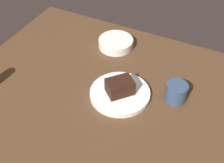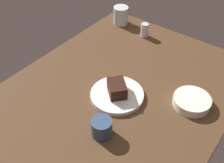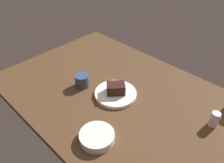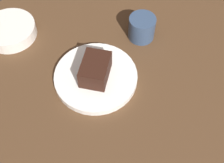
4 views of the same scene
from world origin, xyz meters
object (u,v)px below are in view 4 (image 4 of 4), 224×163
Objects in this scene: side_bowl at (10,30)px; coffee_cup at (142,28)px; dessert_plate at (96,77)px; chocolate_cake_slice at (95,69)px.

coffee_cup is (-31.70, 18.57, 1.64)cm from side_bowl.
dessert_plate is at bearing 118.54° from side_bowl.
chocolate_cake_slice is at bearing 78.95° from dessert_plate.
dessert_plate is at bearing -101.05° from chocolate_cake_slice.
coffee_cup reaches higher than side_bowl.
coffee_cup is at bearing -159.47° from dessert_plate.
coffee_cup is at bearing -159.09° from chocolate_cake_slice.
side_bowl is at bearing -30.36° from coffee_cup.
chocolate_cake_slice is 29.02cm from side_bowl.
chocolate_cake_slice is 1.22× the size of coffee_cup.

